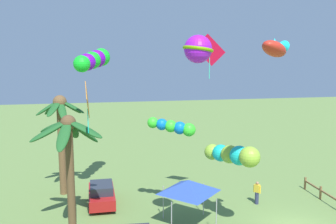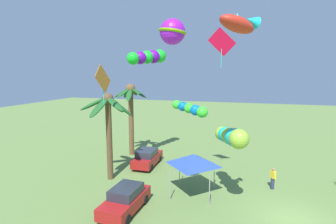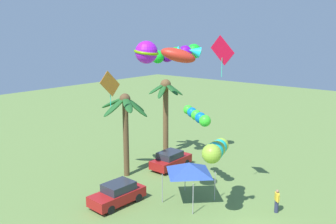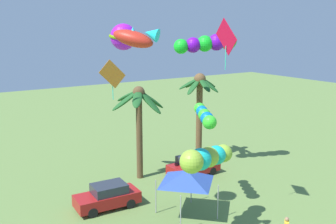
% 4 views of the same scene
% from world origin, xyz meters
% --- Properties ---
extents(palm_tree_0, '(4.02, 4.21, 6.84)m').
position_xyz_m(palm_tree_0, '(2.28, 12.93, 5.21)').
color(palm_tree_0, brown).
rests_on(palm_tree_0, ground).
extents(palm_tree_1, '(3.51, 3.52, 7.29)m').
position_xyz_m(palm_tree_1, '(8.43, 13.89, 5.28)').
color(palm_tree_1, brown).
rests_on(palm_tree_1, ground).
extents(parked_car_0, '(3.98, 1.89, 1.51)m').
position_xyz_m(parked_car_0, '(-1.79, 9.63, 0.75)').
color(parked_car_0, '#A51919').
rests_on(parked_car_0, ground).
extents(parked_car_1, '(3.92, 1.78, 1.51)m').
position_xyz_m(parked_car_1, '(5.86, 11.17, 0.75)').
color(parked_car_1, '#A51919').
rests_on(parked_car_1, ground).
extents(festival_tent, '(2.86, 2.86, 2.85)m').
position_xyz_m(festival_tent, '(1.65, 6.13, 2.47)').
color(festival_tent, '#9E9EA3').
rests_on(festival_tent, ground).
extents(kite_tube_0, '(4.10, 2.26, 1.52)m').
position_xyz_m(kite_tube_0, '(1.12, 3.68, 4.41)').
color(kite_tube_0, '#94C236').
extents(kite_tube_1, '(1.64, 2.86, 1.12)m').
position_xyz_m(kite_tube_1, '(3.38, 6.73, 5.73)').
color(kite_tube_1, '#39DE2C').
extents(kite_tube_2, '(4.48, 2.43, 1.54)m').
position_xyz_m(kite_tube_2, '(7.24, 11.46, 9.76)').
color(kite_tube_2, '#16CF26').
extents(kite_fish_3, '(1.90, 2.06, 1.07)m').
position_xyz_m(kite_fish_3, '(-3.01, 3.34, 10.46)').
color(kite_fish_3, red).
extents(kite_diamond_4, '(0.26, 1.91, 2.68)m').
position_xyz_m(kite_diamond_4, '(2.97, 4.58, 10.37)').
color(kite_diamond_4, red).
extents(kite_diamond_5, '(1.87, 0.16, 2.61)m').
position_xyz_m(kite_diamond_5, '(-0.24, 11.78, 7.93)').
color(kite_diamond_5, orange).
extents(kite_ball_6, '(1.77, 1.77, 1.31)m').
position_xyz_m(kite_ball_6, '(-1.93, 6.65, 10.42)').
color(kite_ball_6, '#A719E1').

